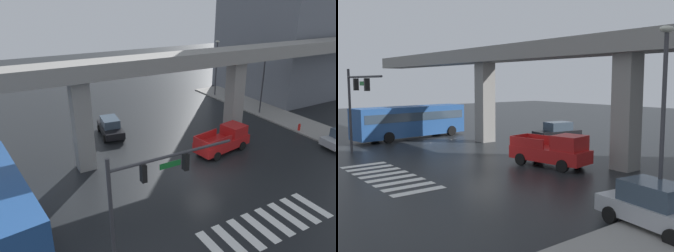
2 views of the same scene
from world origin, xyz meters
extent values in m
plane|color=black|center=(0.00, 0.00, 0.00)|extent=(120.00, 120.00, 0.00)
cube|color=silver|center=(-3.85, -6.43, 0.01)|extent=(0.55, 2.80, 0.01)
cube|color=silver|center=(-2.75, -6.43, 0.01)|extent=(0.55, 2.80, 0.01)
cube|color=silver|center=(-1.65, -6.43, 0.01)|extent=(0.55, 2.80, 0.01)
cube|color=silver|center=(-0.55, -6.43, 0.01)|extent=(0.55, 2.80, 0.01)
cube|color=silver|center=(0.55, -6.43, 0.01)|extent=(0.55, 2.80, 0.01)
cube|color=silver|center=(1.65, -6.43, 0.01)|extent=(0.55, 2.80, 0.01)
cube|color=silver|center=(2.75, -6.43, 0.01)|extent=(0.55, 2.80, 0.01)
cube|color=silver|center=(3.85, -6.43, 0.01)|extent=(0.55, 2.80, 0.01)
cube|color=gray|center=(0.00, 5.43, 7.52)|extent=(54.71, 2.47, 1.20)
cube|color=gray|center=(-7.22, 5.43, 3.46)|extent=(1.30, 1.30, 6.92)
cube|color=gray|center=(7.22, 5.43, 3.46)|extent=(1.30, 1.30, 6.92)
cube|color=red|center=(3.70, 2.57, 0.78)|extent=(5.34, 2.72, 0.80)
cube|color=red|center=(5.13, 2.81, 1.63)|extent=(1.97, 2.01, 0.90)
cube|color=#3F5160|center=(5.59, 2.89, 1.63)|extent=(0.38, 1.67, 0.77)
cube|color=red|center=(2.42, 3.24, 1.48)|extent=(2.63, 0.54, 0.60)
cube|color=red|center=(2.71, 1.52, 1.48)|extent=(2.63, 0.54, 0.60)
cube|color=red|center=(1.24, 2.16, 1.48)|extent=(0.39, 1.74, 0.60)
cylinder|color=black|center=(5.11, 3.72, 0.38)|extent=(0.80, 0.40, 0.76)
cylinder|color=black|center=(5.41, 1.94, 0.38)|extent=(0.80, 0.40, 0.76)
cylinder|color=black|center=(1.99, 3.20, 0.38)|extent=(0.80, 0.40, 0.76)
cylinder|color=black|center=(2.29, 1.42, 0.38)|extent=(0.80, 0.40, 0.76)
cube|color=#234C8C|center=(-13.24, 1.20, 1.64)|extent=(3.78, 11.02, 2.70)
cube|color=#2D3D4C|center=(-13.24, 1.20, 2.11)|extent=(3.75, 10.49, 0.76)
cube|color=#2D3D4C|center=(-13.88, 6.53, 1.98)|extent=(2.24, 0.35, 1.49)
cylinder|color=black|center=(-14.91, 4.81, 0.48)|extent=(0.46, 1.00, 0.96)
cylinder|color=black|center=(-12.48, 5.10, 0.48)|extent=(0.46, 1.00, 0.96)
cylinder|color=black|center=(-14.10, -1.89, 0.48)|extent=(0.46, 1.00, 0.96)
cylinder|color=black|center=(-11.67, -1.60, 0.48)|extent=(0.46, 1.00, 0.96)
cube|color=black|center=(-3.35, 10.53, 0.64)|extent=(2.28, 4.49, 0.64)
cube|color=#384756|center=(-3.34, 10.63, 1.34)|extent=(1.76, 2.40, 0.76)
cylinder|color=black|center=(-2.66, 9.10, 0.32)|extent=(0.32, 0.66, 0.64)
cylinder|color=black|center=(-4.38, 9.32, 0.32)|extent=(0.32, 0.66, 0.64)
cylinder|color=black|center=(-2.33, 11.75, 0.32)|extent=(0.32, 0.66, 0.64)
cylinder|color=black|center=(-4.04, 11.96, 0.32)|extent=(0.32, 0.66, 0.64)
cube|color=#A8AAAF|center=(13.71, -2.08, 0.64)|extent=(4.49, 2.31, 0.64)
cube|color=#384756|center=(13.61, -2.07, 1.34)|extent=(2.41, 1.78, 0.76)
cylinder|color=black|center=(14.92, -3.11, 0.32)|extent=(0.67, 0.32, 0.64)
cylinder|color=black|center=(12.50, -1.05, 0.32)|extent=(0.67, 0.32, 0.64)
cylinder|color=black|center=(12.27, -2.76, 0.32)|extent=(0.67, 0.32, 0.64)
cylinder|color=#38383D|center=(-9.00, -5.57, 3.10)|extent=(0.18, 0.18, 6.20)
cylinder|color=#38383D|center=(-5.80, -5.57, 5.60)|extent=(6.40, 0.14, 0.14)
cube|color=black|center=(-7.40, -5.57, 5.08)|extent=(0.24, 0.32, 0.84)
sphere|color=green|center=(-7.40, -5.57, 4.82)|extent=(0.17, 0.17, 0.17)
cube|color=black|center=(-5.20, -5.57, 5.08)|extent=(0.24, 0.32, 0.84)
sphere|color=green|center=(-5.20, -5.57, 4.82)|extent=(0.17, 0.17, 0.17)
cube|color=#19722D|center=(-6.03, -5.57, 5.15)|extent=(1.10, 0.04, 0.28)
cylinder|color=#38383D|center=(13.45, -1.41, 3.50)|extent=(0.16, 0.16, 7.00)
ellipsoid|color=beige|center=(13.45, -1.41, 7.12)|extent=(0.44, 0.70, 0.24)
camera|label=1|loc=(-12.58, -16.98, 12.31)|focal=34.63mm
camera|label=2|loc=(21.05, -14.74, 5.27)|focal=42.33mm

